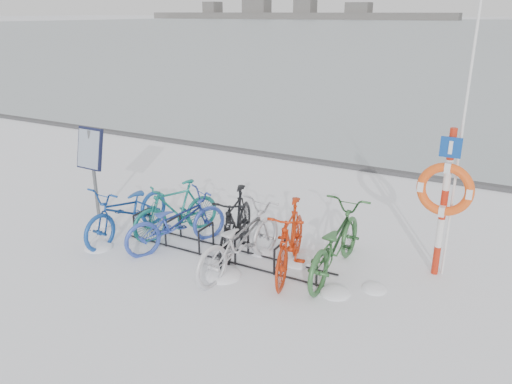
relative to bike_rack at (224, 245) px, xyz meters
The scene contains 14 objects.
ground 0.18m from the bike_rack, ahead, with size 900.00×900.00×0.00m, color white.
quay_edge 5.90m from the bike_rack, 90.00° to the left, with size 400.00×0.25×0.10m, color #3F3F42.
bike_rack is the anchor object (origin of this frame).
info_board 3.36m from the bike_rack, behind, with size 0.63×0.26×1.85m.
lifebuoy_station 3.69m from the bike_rack, 16.49° to the left, with size 0.83×0.23×4.31m.
shoreline 287.22m from the bike_rack, 115.14° to the left, with size 180.00×12.00×9.50m.
bike_0 2.00m from the bike_rack, behind, with size 0.72×2.06×1.08m, color #174597.
bike_1 1.30m from the bike_rack, 165.92° to the left, with size 0.50×1.76×1.06m, color #166A63.
bike_2 0.97m from the bike_rack, behind, with size 0.68×1.95×1.02m, color #2D46A8.
bike_3 0.46m from the bike_rack, 50.06° to the left, with size 0.54×1.93×1.16m, color black.
bike_4 0.68m from the bike_rack, 31.19° to the right, with size 0.73×2.09×1.10m, color silver.
bike_5 1.30m from the bike_rack, ahead, with size 0.55×1.94×1.17m, color #B62A0B.
bike_6 1.94m from the bike_rack, ahead, with size 0.75×2.14×1.12m, color #2F6131.
snow_drifts 0.34m from the bike_rack, 40.64° to the right, with size 5.76×2.04×0.21m.
Camera 1 is at (4.18, -6.54, 3.95)m, focal length 35.00 mm.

